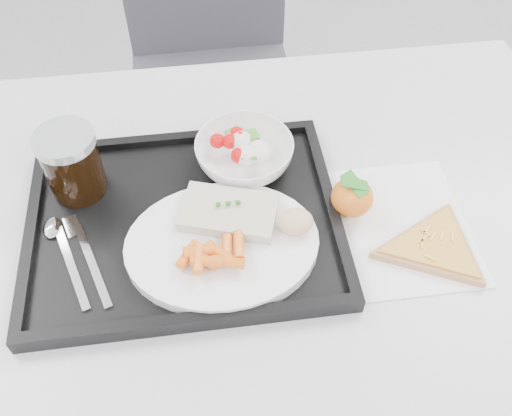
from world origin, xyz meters
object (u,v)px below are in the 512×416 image
at_px(tray, 184,222).
at_px(dinner_plate, 222,245).
at_px(chair, 210,49).
at_px(tangerine, 352,197).
at_px(salad_bowl, 244,154).
at_px(pizza_slice, 434,247).
at_px(table, 227,254).
at_px(cola_glass, 72,162).

relative_size(tray, dinner_plate, 1.67).
relative_size(chair, tray, 2.07).
relative_size(dinner_plate, tangerine, 4.07).
height_order(salad_bowl, pizza_slice, salad_bowl).
height_order(chair, tray, chair).
distance_m(dinner_plate, pizza_slice, 0.30).
distance_m(tray, dinner_plate, 0.08).
xyz_separation_m(dinner_plate, pizza_slice, (0.30, -0.03, -0.01)).
bearing_deg(dinner_plate, pizza_slice, -6.39).
bearing_deg(tray, dinner_plate, -49.30).
xyz_separation_m(table, tangerine, (0.19, 0.01, 0.10)).
distance_m(dinner_plate, tangerine, 0.20).
relative_size(dinner_plate, salad_bowl, 1.78).
height_order(chair, cola_glass, chair).
height_order(salad_bowl, cola_glass, cola_glass).
xyz_separation_m(chair, tangerine, (0.16, -0.74, 0.25)).
relative_size(tray, salad_bowl, 2.96).
bearing_deg(cola_glass, tray, -28.51).
distance_m(dinner_plate, cola_glass, 0.25).
bearing_deg(cola_glass, salad_bowl, 3.47).
bearing_deg(tangerine, cola_glass, 167.33).
distance_m(chair, cola_glass, 0.75).
height_order(tray, cola_glass, cola_glass).
xyz_separation_m(dinner_plate, salad_bowl, (0.05, 0.16, 0.01)).
relative_size(chair, dinner_plate, 3.44).
height_order(tray, dinner_plate, dinner_plate).
xyz_separation_m(chair, salad_bowl, (0.02, -0.64, 0.25)).
bearing_deg(pizza_slice, dinner_plate, 173.61).
bearing_deg(chair, tray, -96.57).
bearing_deg(tray, chair, 83.43).
xyz_separation_m(salad_bowl, tangerine, (0.15, -0.11, -0.00)).
height_order(dinner_plate, tangerine, tangerine).
height_order(chair, tangerine, chair).
relative_size(dinner_plate, cola_glass, 2.50).
bearing_deg(salad_bowl, dinner_plate, -107.72).
distance_m(tray, pizza_slice, 0.36).
bearing_deg(table, salad_bowl, 69.28).
bearing_deg(tangerine, salad_bowl, 144.18).
bearing_deg(salad_bowl, tangerine, -35.82).
relative_size(table, salad_bowl, 7.89).
xyz_separation_m(table, salad_bowl, (0.04, 0.11, 0.11)).
bearing_deg(pizza_slice, tangerine, 139.81).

